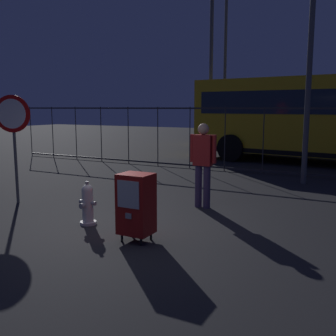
{
  "coord_description": "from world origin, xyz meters",
  "views": [
    {
      "loc": [
        3.58,
        -4.93,
        1.98
      ],
      "look_at": [
        0.3,
        1.2,
        0.9
      ],
      "focal_mm": 41.91,
      "sensor_mm": 36.0,
      "label": 1
    }
  ],
  "objects_px": {
    "newspaper_box_primary": "(136,204)",
    "street_light_far_left": "(211,38)",
    "fire_hydrant": "(88,204)",
    "pedestrian": "(203,160)",
    "street_light_near_right": "(225,53)",
    "stop_sign": "(13,126)",
    "bus_far": "(313,113)"
  },
  "relations": [
    {
      "from": "newspaper_box_primary",
      "to": "street_light_far_left",
      "type": "relative_size",
      "value": 0.13
    },
    {
      "from": "newspaper_box_primary",
      "to": "fire_hydrant",
      "type": "bearing_deg",
      "value": 164.91
    },
    {
      "from": "newspaper_box_primary",
      "to": "street_light_far_left",
      "type": "height_order",
      "value": "street_light_far_left"
    },
    {
      "from": "pedestrian",
      "to": "street_light_near_right",
      "type": "height_order",
      "value": "street_light_near_right"
    },
    {
      "from": "newspaper_box_primary",
      "to": "pedestrian",
      "type": "bearing_deg",
      "value": 87.88
    },
    {
      "from": "pedestrian",
      "to": "fire_hydrant",
      "type": "bearing_deg",
      "value": -122.71
    },
    {
      "from": "fire_hydrant",
      "to": "stop_sign",
      "type": "xyz_separation_m",
      "value": [
        -2.31,
        0.51,
        1.25
      ]
    },
    {
      "from": "pedestrian",
      "to": "newspaper_box_primary",
      "type": "bearing_deg",
      "value": -92.12
    },
    {
      "from": "pedestrian",
      "to": "bus_far",
      "type": "bearing_deg",
      "value": 88.31
    },
    {
      "from": "newspaper_box_primary",
      "to": "pedestrian",
      "type": "distance_m",
      "value": 2.33
    },
    {
      "from": "pedestrian",
      "to": "street_light_near_right",
      "type": "relative_size",
      "value": 0.21
    },
    {
      "from": "bus_far",
      "to": "newspaper_box_primary",
      "type": "bearing_deg",
      "value": -83.48
    },
    {
      "from": "pedestrian",
      "to": "bus_far",
      "type": "xyz_separation_m",
      "value": [
        0.34,
        11.69,
        0.76
      ]
    },
    {
      "from": "newspaper_box_primary",
      "to": "stop_sign",
      "type": "bearing_deg",
      "value": 166.58
    },
    {
      "from": "fire_hydrant",
      "to": "stop_sign",
      "type": "height_order",
      "value": "stop_sign"
    },
    {
      "from": "newspaper_box_primary",
      "to": "pedestrian",
      "type": "xyz_separation_m",
      "value": [
        0.08,
        2.3,
        0.38
      ]
    },
    {
      "from": "newspaper_box_primary",
      "to": "stop_sign",
      "type": "relative_size",
      "value": 0.46
    },
    {
      "from": "stop_sign",
      "to": "street_light_near_right",
      "type": "height_order",
      "value": "street_light_near_right"
    },
    {
      "from": "newspaper_box_primary",
      "to": "street_light_far_left",
      "type": "distance_m",
      "value": 10.83
    },
    {
      "from": "street_light_far_left",
      "to": "newspaper_box_primary",
      "type": "bearing_deg",
      "value": -74.05
    },
    {
      "from": "pedestrian",
      "to": "street_light_far_left",
      "type": "height_order",
      "value": "street_light_far_left"
    },
    {
      "from": "bus_far",
      "to": "stop_sign",
      "type": "bearing_deg",
      "value": -98.33
    },
    {
      "from": "stop_sign",
      "to": "bus_far",
      "type": "relative_size",
      "value": 0.21
    },
    {
      "from": "stop_sign",
      "to": "bus_far",
      "type": "distance_m",
      "value": 13.73
    },
    {
      "from": "street_light_far_left",
      "to": "pedestrian",
      "type": "bearing_deg",
      "value": -68.87
    },
    {
      "from": "stop_sign",
      "to": "fire_hydrant",
      "type": "bearing_deg",
      "value": -12.55
    },
    {
      "from": "newspaper_box_primary",
      "to": "bus_far",
      "type": "xyz_separation_m",
      "value": [
        0.43,
        13.99,
        1.14
      ]
    },
    {
      "from": "fire_hydrant",
      "to": "street_light_near_right",
      "type": "xyz_separation_m",
      "value": [
        -2.33,
        12.95,
        4.16
      ]
    },
    {
      "from": "bus_far",
      "to": "street_light_far_left",
      "type": "relative_size",
      "value": 1.34
    },
    {
      "from": "stop_sign",
      "to": "pedestrian",
      "type": "relative_size",
      "value": 1.34
    },
    {
      "from": "fire_hydrant",
      "to": "pedestrian",
      "type": "relative_size",
      "value": 0.45
    },
    {
      "from": "fire_hydrant",
      "to": "street_light_far_left",
      "type": "distance_m",
      "value": 10.38
    }
  ]
}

